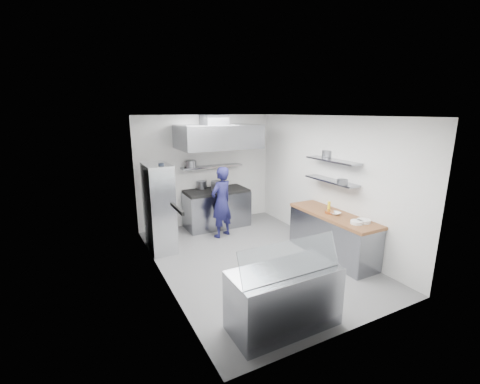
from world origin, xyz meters
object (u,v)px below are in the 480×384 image
display_case (284,298)px  gas_range (217,209)px  wire_rack (159,208)px  chef (221,202)px

display_case → gas_range: bearing=79.3°
gas_range → display_case: gas_range is taller
wire_rack → display_case: wire_rack is taller
gas_range → chef: chef is taller
gas_range → display_case: size_ratio=1.07×
chef → display_case: 3.48m
wire_rack → display_case: size_ratio=1.23×
gas_range → display_case: (-0.78, -4.10, -0.03)m
chef → wire_rack: 1.46m
gas_range → chef: size_ratio=0.96×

